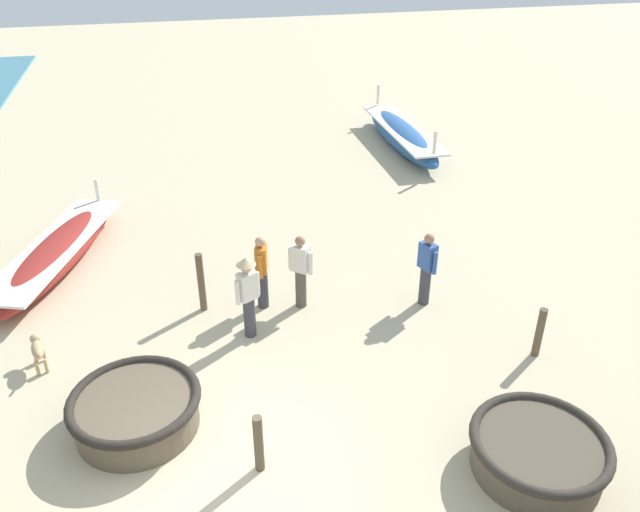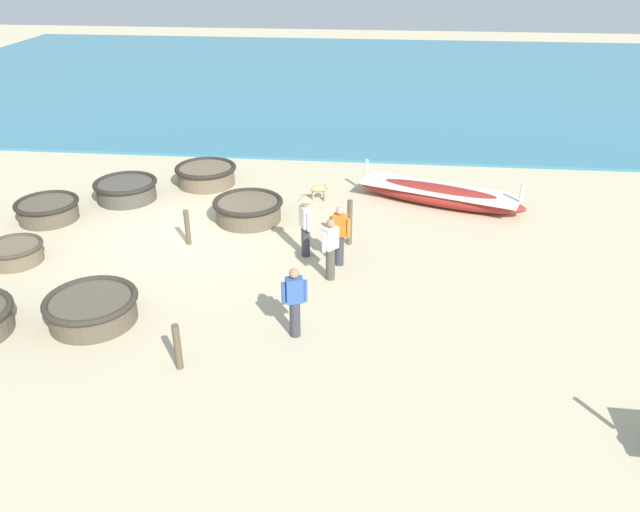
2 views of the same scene
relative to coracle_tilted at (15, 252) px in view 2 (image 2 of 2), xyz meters
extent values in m
plane|color=#C6B793|center=(-1.96, 4.01, -0.27)|extent=(80.00, 80.00, 0.00)
cube|color=teal|center=(-22.45, 8.01, -0.22)|extent=(28.00, 52.00, 0.10)
cylinder|color=brown|center=(0.00, 0.00, -0.05)|extent=(1.31, 1.31, 0.44)
torus|color=#42382B|center=(0.00, 0.00, 0.17)|extent=(1.42, 1.42, 0.10)
cylinder|color=brown|center=(2.39, 3.09, 0.00)|extent=(1.83, 1.83, 0.53)
torus|color=#332D26|center=(2.39, 3.09, 0.26)|extent=(1.98, 1.98, 0.15)
cylinder|color=brown|center=(-3.13, 5.33, 0.01)|extent=(1.87, 1.87, 0.56)
torus|color=#28231E|center=(-3.13, 5.33, 0.29)|extent=(2.02, 2.02, 0.15)
cylinder|color=#4C473F|center=(-4.27, 1.24, 0.00)|extent=(1.79, 1.79, 0.54)
torus|color=#28231E|center=(-4.27, 1.24, 0.27)|extent=(1.94, 1.94, 0.14)
cylinder|color=brown|center=(-2.57, -0.43, -0.01)|extent=(1.66, 1.66, 0.52)
torus|color=#28231E|center=(-2.57, -0.43, 0.25)|extent=(1.79, 1.79, 0.13)
cylinder|color=brown|center=(-5.79, 3.37, 0.01)|extent=(1.85, 1.85, 0.57)
torus|color=#28231E|center=(-5.79, 3.37, 0.30)|extent=(2.00, 2.00, 0.15)
ellipsoid|color=maroon|center=(-4.86, 10.87, 0.03)|extent=(2.79, 5.25, 0.59)
cube|color=silver|center=(-4.86, 10.87, 0.22)|extent=(2.69, 4.88, 0.06)
cylinder|color=silver|center=(-4.05, 13.11, 0.54)|extent=(0.10, 0.10, 0.53)
cylinder|color=silver|center=(-5.68, 8.62, 0.54)|extent=(0.10, 0.10, 0.53)
cylinder|color=#383842|center=(-0.69, 8.14, 0.14)|extent=(0.22, 0.22, 0.82)
cube|color=orange|center=(-0.69, 8.14, 0.82)|extent=(0.30, 0.38, 0.54)
sphere|color=tan|center=(-0.69, 8.14, 1.20)|extent=(0.20, 0.20, 0.20)
cylinder|color=orange|center=(-0.75, 7.93, 0.77)|extent=(0.09, 0.09, 0.48)
cylinder|color=orange|center=(-0.64, 8.36, 0.77)|extent=(0.09, 0.09, 0.48)
cylinder|color=#383842|center=(-1.09, 7.25, 0.14)|extent=(0.22, 0.22, 0.82)
cube|color=silver|center=(-1.09, 7.25, 0.82)|extent=(0.40, 0.36, 0.54)
sphere|color=tan|center=(-1.09, 7.25, 1.20)|extent=(0.20, 0.20, 0.20)
cylinder|color=silver|center=(-0.90, 7.35, 0.77)|extent=(0.09, 0.09, 0.48)
cylinder|color=silver|center=(-1.28, 7.14, 0.77)|extent=(0.09, 0.09, 0.48)
cone|color=#D1BC84|center=(-1.09, 7.25, 1.33)|extent=(0.36, 0.36, 0.14)
cylinder|color=#383842|center=(2.47, 7.47, 0.14)|extent=(0.22, 0.22, 0.82)
cube|color=#33569E|center=(2.47, 7.47, 0.82)|extent=(0.32, 0.39, 0.54)
sphere|color=#A37556|center=(2.47, 7.47, 1.20)|extent=(0.20, 0.20, 0.20)
cylinder|color=#33569E|center=(2.54, 7.26, 0.77)|extent=(0.09, 0.09, 0.48)
cylinder|color=#33569E|center=(2.41, 7.68, 0.77)|extent=(0.09, 0.09, 0.48)
cylinder|color=#4C473D|center=(0.05, 7.98, 0.14)|extent=(0.22, 0.22, 0.82)
cube|color=silver|center=(0.05, 7.98, 0.82)|extent=(0.40, 0.39, 0.54)
sphere|color=#A37556|center=(0.05, 7.98, 1.20)|extent=(0.20, 0.20, 0.20)
cylinder|color=silver|center=(-0.12, 8.13, 0.77)|extent=(0.09, 0.09, 0.48)
cylinder|color=silver|center=(0.21, 7.84, 0.77)|extent=(0.09, 0.09, 0.48)
ellipsoid|color=tan|center=(-4.77, 7.20, 0.12)|extent=(0.31, 0.55, 0.22)
sphere|color=tan|center=(-4.83, 7.44, 0.19)|extent=(0.18, 0.18, 0.18)
cylinder|color=tan|center=(-4.72, 6.96, 0.18)|extent=(0.08, 0.21, 0.16)
cylinder|color=tan|center=(-4.88, 7.36, -0.13)|extent=(0.06, 0.06, 0.28)
cylinder|color=tan|center=(-4.75, 7.39, -0.13)|extent=(0.06, 0.06, 0.28)
cylinder|color=tan|center=(-4.80, 7.00, -0.13)|extent=(0.06, 0.06, 0.28)
cylinder|color=tan|center=(-4.66, 7.04, -0.13)|extent=(0.06, 0.06, 0.28)
cylinder|color=brown|center=(3.78, 5.42, 0.22)|extent=(0.14, 0.14, 0.98)
cylinder|color=brown|center=(-1.44, 4.05, 0.22)|extent=(0.14, 0.14, 0.98)
cylinder|color=brown|center=(-1.87, 8.32, 0.36)|extent=(0.14, 0.14, 1.26)
camera|label=1|loc=(-2.13, -2.25, 6.81)|focal=35.00mm
camera|label=2|loc=(13.05, 9.08, 7.20)|focal=35.00mm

